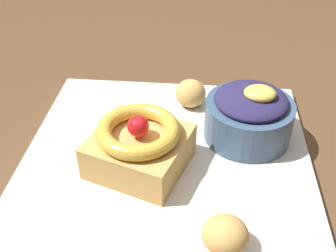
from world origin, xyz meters
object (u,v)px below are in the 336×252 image
object	(u,v)px
berry_ramekin	(249,115)
front_plate	(166,163)
cake_slice	(139,145)
fritter_front	(191,93)
fritter_middle	(225,235)

from	to	relation	value
berry_ramekin	front_plate	bearing A→B (deg)	-151.53
front_plate	cake_slice	xyz separation A→B (m)	(-0.03, -0.01, 0.03)
front_plate	fritter_front	distance (m)	0.11
berry_ramekin	cake_slice	bearing A→B (deg)	-152.47
fritter_front	fritter_middle	size ratio (longest dim) A/B	0.96
cake_slice	fritter_middle	world-z (taller)	cake_slice
berry_ramekin	fritter_front	bearing A→B (deg)	139.88
cake_slice	fritter_middle	xyz separation A→B (m)	(0.08, -0.09, -0.01)
front_plate	fritter_front	bearing A→B (deg)	78.83
berry_ramekin	fritter_middle	world-z (taller)	berry_ramekin
front_plate	fritter_front	world-z (taller)	fritter_front
berry_ramekin	fritter_front	world-z (taller)	berry_ramekin
fritter_front	cake_slice	bearing A→B (deg)	-112.02
berry_ramekin	fritter_middle	distance (m)	0.15
fritter_middle	front_plate	bearing A→B (deg)	118.95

